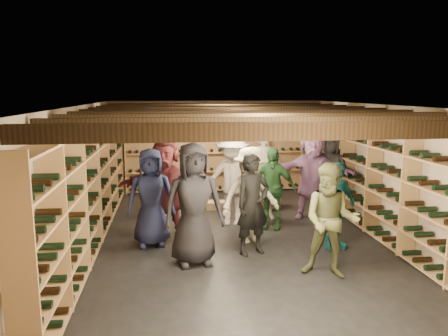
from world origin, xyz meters
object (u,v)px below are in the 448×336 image
object	(u,v)px
person_3	(250,195)
person_5	(166,187)
person_6	(151,197)
person_11	(312,174)
crate_loose	(217,205)
crate_stack_right	(268,197)
person_9	(232,179)
person_2	(331,221)
person_10	(271,188)
person_4	(335,206)
person_12	(328,173)
person_0	(194,204)
crate_stack_left	(166,198)
person_7	(264,174)
person_1	(253,204)

from	to	relation	value
person_3	person_5	size ratio (longest dim) A/B	0.93
person_6	person_11	distance (m)	3.49
crate_loose	person_11	xyz separation A→B (m)	(1.88, -0.99, 0.86)
person_6	person_5	bearing A→B (deg)	62.01
crate_stack_right	person_9	world-z (taller)	person_9
person_2	person_9	distance (m)	2.85
person_3	person_10	bearing A→B (deg)	36.37
person_2	person_4	world-z (taller)	person_2
person_3	person_12	distance (m)	2.53
person_0	person_9	size ratio (longest dim) A/B	1.03
crate_stack_left	person_4	size ratio (longest dim) A/B	0.46
crate_stack_left	person_5	world-z (taller)	person_5
person_12	person_10	bearing A→B (deg)	-129.17
person_9	crate_loose	bearing A→B (deg)	115.91
person_4	person_7	bearing A→B (deg)	89.52
person_3	person_11	size ratio (longest dim) A/B	0.90
person_3	person_4	xyz separation A→B (m)	(1.35, -0.53, -0.10)
person_1	person_3	bearing A→B (deg)	60.71
crate_loose	person_3	size ratio (longest dim) A/B	0.30
crate_stack_right	person_10	xyz separation A→B (m)	(-0.28, -1.49, 0.54)
person_0	person_11	bearing A→B (deg)	31.14
crate_stack_right	person_1	xyz separation A→B (m)	(-0.90, -2.80, 0.58)
person_1	person_0	bearing A→B (deg)	174.30
person_0	person_5	size ratio (longest dim) A/B	1.04
person_0	person_7	size ratio (longest dim) A/B	0.99
person_10	person_11	xyz separation A→B (m)	(0.99, 0.54, 0.15)
person_5	person_0	bearing A→B (deg)	-62.47
person_9	person_10	distance (m)	0.80
person_1	person_4	xyz separation A→B (m)	(1.42, 0.07, -0.09)
person_6	person_3	bearing A→B (deg)	-2.80
person_0	person_7	distance (m)	2.76
crate_loose	person_11	distance (m)	2.29
crate_stack_right	person_9	distance (m)	1.67
person_3	person_6	world-z (taller)	person_6
person_1	person_9	world-z (taller)	person_9
person_1	crate_stack_left	bearing A→B (deg)	96.33
person_1	person_9	xyz separation A→B (m)	(-0.10, 1.64, 0.09)
person_2	person_10	world-z (taller)	person_2
person_1	person_7	size ratio (longest dim) A/B	0.87
crate_stack_right	person_9	bearing A→B (deg)	-130.59
crate_stack_left	person_1	bearing A→B (deg)	-61.28
crate_stack_left	crate_stack_right	distance (m)	2.33
person_4	person_10	bearing A→B (deg)	99.46
person_12	person_9	bearing A→B (deg)	-145.89
person_11	person_4	bearing A→B (deg)	-81.28
person_0	person_9	bearing A→B (deg)	57.04
crate_loose	person_6	distance (m)	2.72
person_7	person_11	distance (m)	0.99
crate_stack_left	person_11	world-z (taller)	person_11
person_0	person_12	world-z (taller)	person_0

